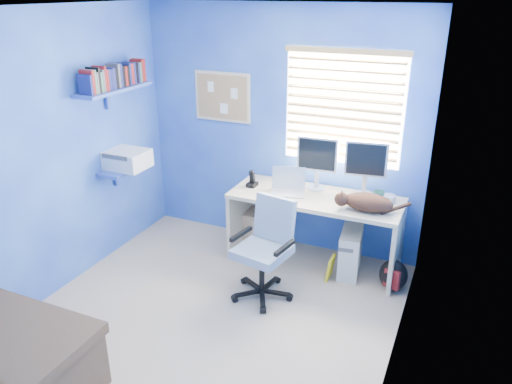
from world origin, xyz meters
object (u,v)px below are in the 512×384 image
at_px(laptop, 288,183).
at_px(office_chair, 265,261).
at_px(desk, 314,230).
at_px(tower_pc, 350,252).
at_px(cat, 368,202).

distance_m(laptop, office_chair, 0.84).
height_order(desk, tower_pc, desk).
bearing_deg(tower_pc, laptop, 174.13).
bearing_deg(tower_pc, cat, -43.40).
xyz_separation_m(laptop, tower_pc, (0.66, 0.02, -0.62)).
bearing_deg(office_chair, cat, 37.22).
height_order(laptop, office_chair, laptop).
distance_m(cat, office_chair, 1.07).
relative_size(laptop, office_chair, 0.36).
xyz_separation_m(desk, office_chair, (-0.24, -0.71, -0.03)).
xyz_separation_m(desk, cat, (0.53, -0.13, 0.45)).
relative_size(desk, laptop, 5.05).
bearing_deg(cat, desk, 152.17).
bearing_deg(laptop, tower_pc, -14.04).
height_order(cat, tower_pc, cat).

